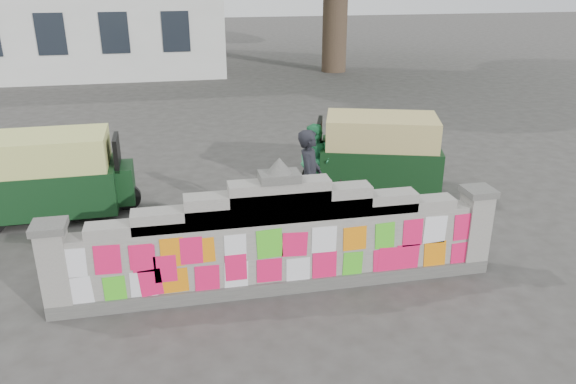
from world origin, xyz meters
name	(u,v)px	position (x,y,z in m)	size (l,w,h in m)	color
ground	(280,288)	(0.00, 0.00, 0.00)	(100.00, 100.00, 0.00)	#383533
parapet_wall	(280,242)	(0.00, -0.01, 0.75)	(6.48, 0.44, 2.01)	#4C4C49
cyclist_bike	(309,211)	(0.81, 1.54, 0.50)	(0.66, 1.89, 1.00)	black
cyclist_rider	(309,193)	(0.81, 1.54, 0.84)	(0.62, 0.40, 1.69)	black
pedestrian	(315,160)	(1.40, 3.48, 0.74)	(0.72, 0.56, 1.48)	#25884E
rickshaw_left	(52,175)	(-3.63, 3.44, 0.82)	(2.86, 1.36, 1.58)	#103217
rickshaw_right	(376,152)	(2.74, 3.54, 0.82)	(2.93, 2.00, 1.57)	black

